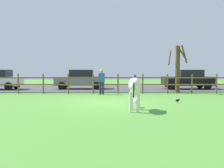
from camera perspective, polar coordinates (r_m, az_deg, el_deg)
ground_plane at (r=13.36m, az=-1.21°, el=-3.93°), size 60.00×60.00×0.00m
parking_asphalt at (r=22.62m, az=-1.10°, el=-0.99°), size 28.00×7.40×0.05m
paddock_fence at (r=18.28m, az=-1.37°, el=0.34°), size 21.96×0.11×1.34m
bare_tree at (r=19.20m, az=13.69°, el=3.37°), size 1.48×1.47×3.28m
zebra at (r=10.72m, az=4.85°, el=-0.69°), size 0.67×1.93×1.41m
crow_on_grass at (r=13.60m, az=13.69°, el=-3.36°), size 0.21×0.10×0.20m
parked_car_grey at (r=22.27m, az=-6.71°, el=1.03°), size 4.04×1.95×1.56m
parked_car_black at (r=22.82m, az=15.72°, el=0.99°), size 4.06×2.00×1.56m
visitor_near_fence at (r=17.68m, az=-2.20°, el=0.73°), size 0.40×0.30×1.64m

